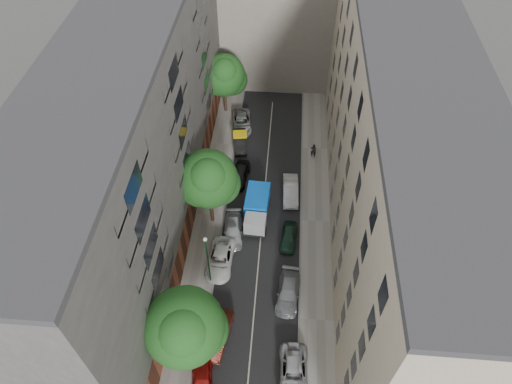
# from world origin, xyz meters

# --- Properties ---
(ground) EXTENTS (120.00, 120.00, 0.00)m
(ground) POSITION_xyz_m (0.00, 0.00, 0.00)
(ground) COLOR #4C4C49
(ground) RESTS_ON ground
(road_surface) EXTENTS (8.00, 44.00, 0.02)m
(road_surface) POSITION_xyz_m (0.00, 0.00, 0.01)
(road_surface) COLOR black
(road_surface) RESTS_ON ground
(sidewalk_left) EXTENTS (3.00, 44.00, 0.15)m
(sidewalk_left) POSITION_xyz_m (-5.50, 0.00, 0.07)
(sidewalk_left) COLOR gray
(sidewalk_left) RESTS_ON ground
(sidewalk_right) EXTENTS (3.00, 44.00, 0.15)m
(sidewalk_right) POSITION_xyz_m (5.50, 0.00, 0.07)
(sidewalk_right) COLOR gray
(sidewalk_right) RESTS_ON ground
(building_left) EXTENTS (8.00, 44.00, 20.00)m
(building_left) POSITION_xyz_m (-11.00, 0.00, 10.00)
(building_left) COLOR #484543
(building_left) RESTS_ON ground
(building_right) EXTENTS (8.00, 44.00, 20.00)m
(building_right) POSITION_xyz_m (11.00, 0.00, 10.00)
(building_right) COLOR #C4B099
(building_right) RESTS_ON ground
(building_endcap) EXTENTS (18.00, 12.00, 18.00)m
(building_endcap) POSITION_xyz_m (0.00, 28.00, 9.00)
(building_endcap) COLOR gray
(building_endcap) RESTS_ON ground
(tarp_truck) EXTENTS (2.49, 5.74, 2.60)m
(tarp_truck) POSITION_xyz_m (-0.60, 0.15, 1.43)
(tarp_truck) COLOR black
(tarp_truck) RESTS_ON ground
(car_left_0) EXTENTS (2.42, 4.48, 1.45)m
(car_left_0) POSITION_xyz_m (-3.59, -17.00, 0.72)
(car_left_0) COLOR maroon
(car_left_0) RESTS_ON ground
(car_left_1) EXTENTS (2.29, 4.76, 1.51)m
(car_left_1) POSITION_xyz_m (-2.80, -13.30, 0.75)
(car_left_1) COLOR #4B160F
(car_left_1) RESTS_ON ground
(car_left_2) EXTENTS (2.59, 5.23, 1.43)m
(car_left_2) POSITION_xyz_m (-3.60, -5.80, 0.71)
(car_left_2) COLOR silver
(car_left_2) RESTS_ON ground
(car_left_3) EXTENTS (2.28, 4.77, 1.34)m
(car_left_3) POSITION_xyz_m (-2.80, -2.20, 0.67)
(car_left_3) COLOR #B8B7BD
(car_left_3) RESTS_ON ground
(car_left_4) EXTENTS (2.29, 4.53, 1.48)m
(car_left_4) POSITION_xyz_m (-2.92, 5.40, 0.74)
(car_left_4) COLOR black
(car_left_4) RESTS_ON ground
(car_left_5) EXTENTS (2.05, 4.39, 1.39)m
(car_left_5) POSITION_xyz_m (-3.43, 11.00, 0.70)
(car_left_5) COLOR black
(car_left_5) RESTS_ON ground
(car_left_6) EXTENTS (2.99, 5.32, 1.40)m
(car_left_6) POSITION_xyz_m (-3.60, 14.60, 0.70)
(car_left_6) COLOR #BBBBC0
(car_left_6) RESTS_ON ground
(car_right_0) EXTENTS (2.48, 5.07, 1.39)m
(car_right_0) POSITION_xyz_m (3.60, -16.03, 0.69)
(car_right_0) COLOR silver
(car_right_0) RESTS_ON ground
(car_right_1) EXTENTS (2.30, 4.89, 1.38)m
(car_right_1) POSITION_xyz_m (2.92, -8.80, 0.69)
(car_right_1) COLOR gray
(car_right_1) RESTS_ON ground
(car_right_2) EXTENTS (1.81, 3.89, 1.29)m
(car_right_2) POSITION_xyz_m (2.80, -2.60, 0.64)
(car_right_2) COLOR black
(car_right_2) RESTS_ON ground
(car_right_3) EXTENTS (1.80, 4.63, 1.50)m
(car_right_3) POSITION_xyz_m (2.80, 3.49, 0.75)
(car_right_3) COLOR silver
(car_right_3) RESTS_ON ground
(tree_near) EXTENTS (6.09, 5.93, 9.38)m
(tree_near) POSITION_xyz_m (-4.50, -15.55, 6.29)
(tree_near) COLOR #382619
(tree_near) RESTS_ON sidewalk_left
(tree_mid) EXTENTS (5.86, 5.67, 9.13)m
(tree_mid) POSITION_xyz_m (-5.02, -0.79, 6.15)
(tree_mid) COLOR #382619
(tree_mid) RESTS_ON sidewalk_left
(tree_far) EXTENTS (5.45, 5.20, 7.98)m
(tree_far) POSITION_xyz_m (-5.86, 17.36, 5.33)
(tree_far) COLOR #382619
(tree_far) RESTS_ON sidewalk_left
(lamp_post) EXTENTS (0.36, 0.36, 7.02)m
(lamp_post) POSITION_xyz_m (-4.20, -8.08, 4.42)
(lamp_post) COLOR #175124
(lamp_post) RESTS_ON sidewalk_left
(pedestrian) EXTENTS (0.72, 0.51, 1.87)m
(pedestrian) POSITION_xyz_m (5.26, 9.64, 1.08)
(pedestrian) COLOR black
(pedestrian) RESTS_ON sidewalk_right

